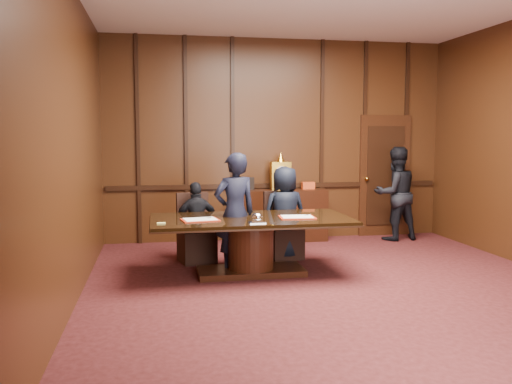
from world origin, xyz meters
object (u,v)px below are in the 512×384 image
at_px(signatory_left, 197,223).
at_px(witness_right, 395,194).
at_px(signatory_right, 285,213).
at_px(witness_left, 235,213).
at_px(sideboard, 280,213).
at_px(conference_table, 251,236).

bearing_deg(signatory_left, witness_right, -171.11).
distance_m(signatory_right, witness_left, 1.06).
relative_size(signatory_right, witness_right, 0.85).
height_order(sideboard, conference_table, sideboard).
bearing_deg(signatory_left, signatory_right, 171.79).
distance_m(signatory_left, witness_right, 3.73).
xyz_separation_m(witness_left, witness_right, (3.10, 1.74, 0.01)).
bearing_deg(signatory_right, signatory_left, -9.28).
bearing_deg(sideboard, witness_left, -118.56).
xyz_separation_m(sideboard, witness_left, (-1.09, -2.00, 0.32)).
distance_m(sideboard, witness_left, 2.30).
bearing_deg(signatory_right, sideboard, -109.74).
height_order(signatory_left, witness_right, witness_right).
bearing_deg(signatory_left, witness_left, 117.35).
height_order(witness_left, witness_right, witness_right).
distance_m(sideboard, signatory_left, 2.07).
height_order(signatory_left, signatory_right, signatory_right).
relative_size(sideboard, witness_left, 0.99).
height_order(signatory_right, witness_right, witness_right).
distance_m(conference_table, witness_left, 0.38).
xyz_separation_m(conference_table, signatory_left, (-0.65, 0.80, 0.08)).
relative_size(conference_table, signatory_right, 1.89).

